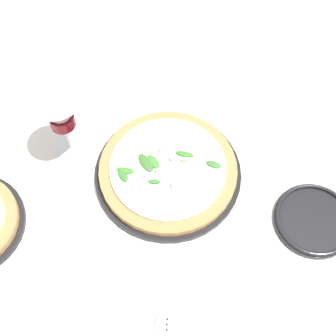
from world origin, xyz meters
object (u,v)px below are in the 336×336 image
Objects in this scene: wine_glass at (60,115)px; fork at (130,322)px; pizza_arugula_main at (168,171)px; side_plate_white at (314,220)px.

fork is at bearing -52.89° from wine_glass.
wine_glass reaches higher than fork.
pizza_arugula_main is at bearing -2.17° from wine_glass.
fork is (0.24, -0.31, -0.11)m from wine_glass.
side_plate_white reaches higher than fork.
side_plate_white is (0.52, -0.03, -0.11)m from wine_glass.
wine_glass reaches higher than pizza_arugula_main.
fork is 1.30× the size of side_plate_white.
pizza_arugula_main is at bearing 176.08° from side_plate_white.
side_plate_white is (0.28, 0.28, 0.00)m from fork.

